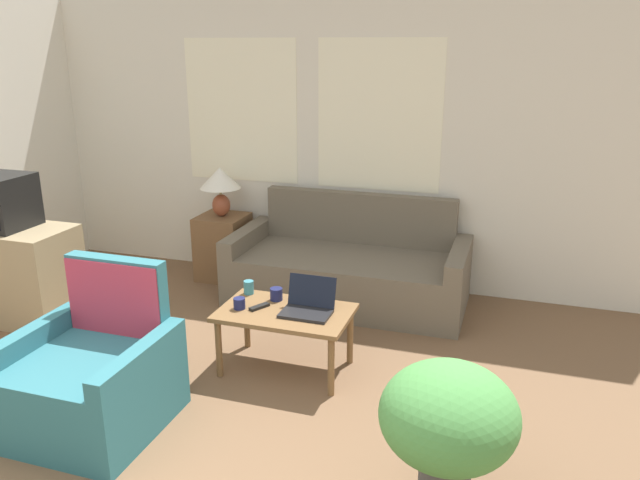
{
  "coord_description": "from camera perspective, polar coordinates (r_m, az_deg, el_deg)",
  "views": [
    {
      "loc": [
        1.79,
        -1.77,
        2.15
      ],
      "look_at": [
        0.41,
        2.45,
        0.75
      ],
      "focal_mm": 35.0,
      "sensor_mm": 36.0,
      "label": 1
    }
  ],
  "objects": [
    {
      "name": "side_table",
      "position": [
        5.99,
        -8.83,
        -0.62
      ],
      "size": [
        0.43,
        0.43,
        0.61
      ],
      "color": "brown",
      "rests_on": "ground_plane"
    },
    {
      "name": "armchair",
      "position": [
        3.97,
        -19.98,
        -11.79
      ],
      "size": [
        0.85,
        0.82,
        0.93
      ],
      "color": "#2D6B75",
      "rests_on": "ground_plane"
    },
    {
      "name": "coffee_table",
      "position": [
        4.24,
        -3.19,
        -7.12
      ],
      "size": [
        0.89,
        0.55,
        0.44
      ],
      "color": "brown",
      "rests_on": "ground_plane"
    },
    {
      "name": "cup_yellow",
      "position": [
        4.26,
        -7.39,
        -5.76
      ],
      "size": [
        0.08,
        0.08,
        0.08
      ],
      "color": "#191E4C",
      "rests_on": "coffee_table"
    },
    {
      "name": "table_lamp",
      "position": [
        5.83,
        -9.11,
        5.19
      ],
      "size": [
        0.38,
        0.38,
        0.46
      ],
      "color": "brown",
      "rests_on": "side_table"
    },
    {
      "name": "tv_dresser",
      "position": [
        5.62,
        -26.35,
        -2.68
      ],
      "size": [
        1.04,
        0.57,
        0.77
      ],
      "color": "#998460",
      "rests_on": "ground_plane"
    },
    {
      "name": "laptop",
      "position": [
        4.16,
        -1.1,
        -5.96
      ],
      "size": [
        0.33,
        0.27,
        0.23
      ],
      "color": "black",
      "rests_on": "coffee_table"
    },
    {
      "name": "couch",
      "position": [
        5.43,
        2.71,
        -2.79
      ],
      "size": [
        2.01,
        0.91,
        0.88
      ],
      "color": "#665B4C",
      "rests_on": "ground_plane"
    },
    {
      "name": "potted_plant",
      "position": [
        3.05,
        11.65,
        -15.89
      ],
      "size": [
        0.65,
        0.65,
        0.76
      ],
      "color": "#4C4C4C",
      "rests_on": "ground_plane"
    },
    {
      "name": "television",
      "position": [
        5.47,
        -27.2,
        3.14
      ],
      "size": [
        0.43,
        0.43,
        0.42
      ],
      "color": "black",
      "rests_on": "tv_dresser"
    },
    {
      "name": "tv_remote",
      "position": [
        4.26,
        -5.56,
        -6.1
      ],
      "size": [
        0.11,
        0.15,
        0.02
      ],
      "color": "black",
      "rests_on": "coffee_table"
    },
    {
      "name": "cup_navy",
      "position": [
        4.49,
        -6.53,
        -4.32
      ],
      "size": [
        0.07,
        0.07,
        0.1
      ],
      "color": "teal",
      "rests_on": "coffee_table"
    },
    {
      "name": "cup_white",
      "position": [
        4.37,
        -4.02,
        -4.96
      ],
      "size": [
        0.09,
        0.09,
        0.09
      ],
      "color": "#191E4C",
      "rests_on": "coffee_table"
    },
    {
      "name": "wall_back",
      "position": [
        5.74,
        -0.31,
        9.08
      ],
      "size": [
        6.23,
        0.06,
        2.6
      ],
      "color": "silver",
      "rests_on": "ground_plane"
    }
  ]
}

